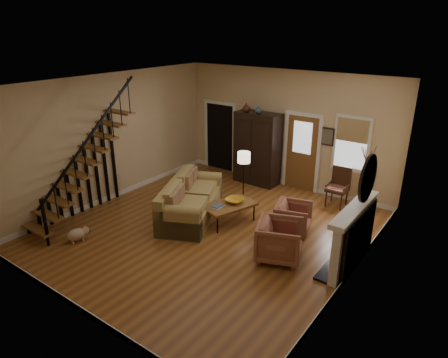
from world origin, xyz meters
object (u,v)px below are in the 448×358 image
Objects in this scene: sofa at (191,200)px; armoire at (257,148)px; coffee_table at (229,213)px; armchair_left at (280,240)px; side_chair at (337,188)px; armchair_right at (293,218)px; floor_lamp at (243,179)px.

armoire is at bearing 63.50° from sofa.
coffee_table is 1.38× the size of armchair_left.
armoire is 1.71× the size of coffee_table.
armchair_left is (1.72, -0.68, 0.17)m from coffee_table.
side_chair is at bearing -4.48° from armoire.
armoire is at bearing 16.57° from armchair_left.
armoire reaches higher than sofa.
armchair_right is at bearing -43.10° from armoire.
armchair_right is at bearing 17.70° from coffee_table.
side_chair reaches higher than sofa.
armchair_left is 0.63× the size of floor_lamp.
armoire reaches higher than side_chair.
floor_lamp is 2.42m from side_chair.
coffee_table is 1.20× the size of side_chair.
armoire is 1.65m from floor_lamp.
armchair_right is 0.76× the size of side_chair.
floor_lamp is (0.61, 1.38, 0.26)m from sofa.
armoire is 2.84m from coffee_table.
coffee_table is at bearing 46.97° from armchair_left.
floor_lamp reaches higher than armchair_right.
armchair_left is at bearing -21.63° from coffee_table.
side_chair is (0.27, 1.93, 0.16)m from armchair_right.
armchair_right is at bearing -98.08° from side_chair.
armchair_left is at bearing -32.98° from sofa.
sofa is 2.66m from armchair_left.
side_chair reaches higher than armchair_left.
armoire reaches higher than coffee_table.
side_chair is (-0.01, 3.07, 0.11)m from armchair_left.
armoire is 2.61m from side_chair.
side_chair is at bearing 20.85° from sofa.
coffee_table is 1.86m from armchair_left.
armchair_right is 1.96m from side_chair.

